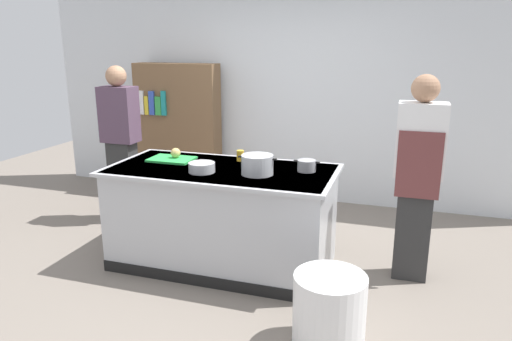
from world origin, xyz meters
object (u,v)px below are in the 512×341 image
object	(u,v)px
person_chef	(418,174)
person_guest	(121,141)
bookshelf	(178,130)
mixing_bowl	(202,167)
trash_bin	(329,311)
stock_pot	(257,165)
onion	(176,153)
juice_cup	(240,156)
sauce_pan	(307,166)

from	to	relation	value
person_chef	person_guest	distance (m)	3.12
person_chef	bookshelf	bearing A→B (deg)	71.56
mixing_bowl	trash_bin	bearing A→B (deg)	-31.66
stock_pot	person_guest	size ratio (longest dim) A/B	0.19
stock_pot	bookshelf	xyz separation A→B (m)	(-1.68, 1.88, -0.13)
onion	mixing_bowl	bearing A→B (deg)	-38.23
onion	trash_bin	size ratio (longest dim) A/B	0.18
onion	person_chef	xyz separation A→B (m)	(2.13, 0.10, -0.05)
person_guest	trash_bin	bearing A→B (deg)	45.03
juice_cup	person_guest	distance (m)	1.60
person_chef	juice_cup	bearing A→B (deg)	97.78
bookshelf	onion	bearing A→B (deg)	-63.79
trash_bin	juice_cup	bearing A→B (deg)	130.66
mixing_bowl	person_chef	xyz separation A→B (m)	(1.73, 0.42, -0.03)
onion	person_chef	size ratio (longest dim) A/B	0.05
stock_pot	person_guest	bearing A→B (deg)	156.38
onion	person_guest	xyz separation A→B (m)	(-0.95, 0.56, -0.05)
onion	mixing_bowl	world-z (taller)	onion
mixing_bowl	person_guest	world-z (taller)	person_guest
mixing_bowl	person_chef	world-z (taller)	person_chef
person_guest	bookshelf	xyz separation A→B (m)	(0.15, 1.08, -0.06)
mixing_bowl	bookshelf	bearing A→B (deg)	121.77
juice_cup	person_guest	bearing A→B (deg)	164.86
juice_cup	bookshelf	world-z (taller)	bookshelf
onion	sauce_pan	distance (m)	1.24
trash_bin	person_chef	xyz separation A→B (m)	(0.50, 1.18, 0.66)
onion	stock_pot	bearing A→B (deg)	-15.42
stock_pot	sauce_pan	xyz separation A→B (m)	(0.37, 0.22, -0.03)
sauce_pan	trash_bin	bearing A→B (deg)	-69.63
onion	person_guest	world-z (taller)	person_guest
juice_cup	bookshelf	distance (m)	2.05
mixing_bowl	trash_bin	xyz separation A→B (m)	(1.22, -0.75, -0.69)
onion	stock_pot	distance (m)	0.90
sauce_pan	person_chef	distance (m)	0.90
onion	bookshelf	distance (m)	1.83
sauce_pan	person_guest	size ratio (longest dim) A/B	0.13
onion	stock_pot	xyz separation A→B (m)	(0.87, -0.24, 0.02)
onion	trash_bin	distance (m)	2.08
sauce_pan	person_chef	size ratio (longest dim) A/B	0.13
onion	person_guest	bearing A→B (deg)	149.68
mixing_bowl	juice_cup	distance (m)	0.49
onion	mixing_bowl	distance (m)	0.52
person_guest	bookshelf	world-z (taller)	person_guest
person_guest	mixing_bowl	bearing A→B (deg)	44.47
juice_cup	bookshelf	bearing A→B (deg)	132.91
juice_cup	onion	bearing A→B (deg)	-166.48
bookshelf	stock_pot	bearing A→B (deg)	-48.25
mixing_bowl	juice_cup	xyz separation A→B (m)	(0.18, 0.46, 0.01)
sauce_pan	person_guest	distance (m)	2.27
mixing_bowl	bookshelf	distance (m)	2.31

